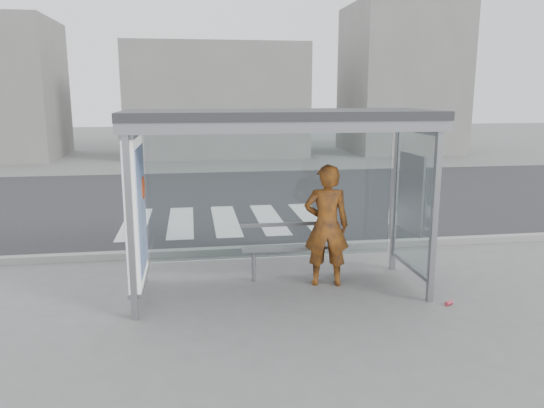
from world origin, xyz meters
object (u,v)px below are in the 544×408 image
at_px(bench, 295,247).
at_px(soda_can, 449,303).
at_px(bus_shelter, 253,156).
at_px(person, 326,226).

height_order(bench, soda_can, bench).
xyz_separation_m(bus_shelter, bench, (0.69, 0.44, -1.47)).
relative_size(person, soda_can, 16.47).
bearing_deg(bench, bus_shelter, -147.73).
height_order(person, soda_can, person).
bearing_deg(person, soda_can, 154.13).
bearing_deg(bench, person, -38.76).
relative_size(person, bench, 1.10).
distance_m(person, bench, 0.66).
distance_m(bus_shelter, person, 1.54).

